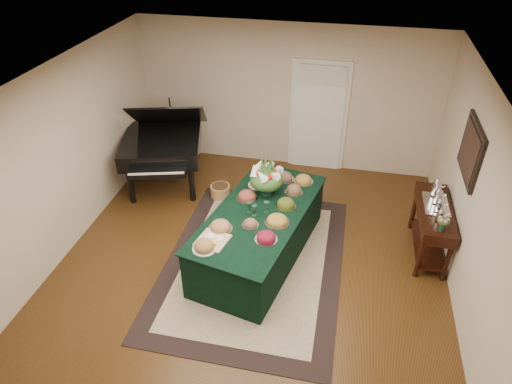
% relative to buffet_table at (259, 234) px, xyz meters
% --- Properties ---
extents(ground, '(6.00, 6.00, 0.00)m').
position_rel_buffet_table_xyz_m(ground, '(-0.07, -0.20, -0.40)').
color(ground, black).
rests_on(ground, ground).
extents(area_rug, '(2.51, 3.51, 0.01)m').
position_rel_buffet_table_xyz_m(area_rug, '(-0.04, -0.19, -0.39)').
color(area_rug, black).
rests_on(area_rug, ground).
extents(kitchen_doorway, '(1.05, 0.07, 2.10)m').
position_rel_buffet_table_xyz_m(kitchen_doorway, '(0.53, 2.77, 0.62)').
color(kitchen_doorway, silver).
rests_on(kitchen_doorway, ground).
extents(buffet_table, '(1.69, 2.69, 0.79)m').
position_rel_buffet_table_xyz_m(buffet_table, '(0.00, 0.00, 0.00)').
color(buffet_table, black).
rests_on(buffet_table, ground).
extents(food_platters, '(1.32, 2.23, 0.14)m').
position_rel_buffet_table_xyz_m(food_platters, '(0.02, 0.17, 0.44)').
color(food_platters, silver).
rests_on(food_platters, buffet_table).
extents(cutting_board, '(0.45, 0.45, 0.10)m').
position_rel_buffet_table_xyz_m(cutting_board, '(-0.46, -0.73, 0.43)').
color(cutting_board, tan).
rests_on(cutting_board, buffet_table).
extents(green_goblets, '(0.31, 0.19, 0.18)m').
position_rel_buffet_table_xyz_m(green_goblets, '(-0.03, -0.05, 0.48)').
color(green_goblets, '#153522').
rests_on(green_goblets, buffet_table).
extents(floral_centerpiece, '(0.50, 0.50, 0.50)m').
position_rel_buffet_table_xyz_m(floral_centerpiece, '(0.00, 0.48, 0.69)').
color(floral_centerpiece, '#153522').
rests_on(floral_centerpiece, buffet_table).
extents(grand_piano, '(1.67, 1.86, 1.65)m').
position_rel_buffet_table_xyz_m(grand_piano, '(-2.06, 1.54, 0.42)').
color(grand_piano, black).
rests_on(grand_piano, ground).
extents(wicker_basket, '(0.35, 0.35, 0.22)m').
position_rel_buffet_table_xyz_m(wicker_basket, '(-0.99, 1.36, -0.29)').
color(wicker_basket, '#9D733F').
rests_on(wicker_basket, ground).
extents(mahogany_sideboard, '(0.45, 1.32, 0.81)m').
position_rel_buffet_table_xyz_m(mahogany_sideboard, '(2.42, 0.59, 0.23)').
color(mahogany_sideboard, black).
rests_on(mahogany_sideboard, ground).
extents(tea_service, '(0.34, 0.74, 0.30)m').
position_rel_buffet_table_xyz_m(tea_service, '(2.42, 0.64, 0.53)').
color(tea_service, silver).
rests_on(tea_service, mahogany_sideboard).
extents(pink_bouquet, '(0.17, 0.17, 0.22)m').
position_rel_buffet_table_xyz_m(pink_bouquet, '(2.42, 0.07, 0.56)').
color(pink_bouquet, '#153522').
rests_on(pink_bouquet, mahogany_sideboard).
extents(wall_painting, '(0.05, 0.95, 0.75)m').
position_rel_buffet_table_xyz_m(wall_painting, '(2.64, 0.59, 1.35)').
color(wall_painting, black).
rests_on(wall_painting, ground).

